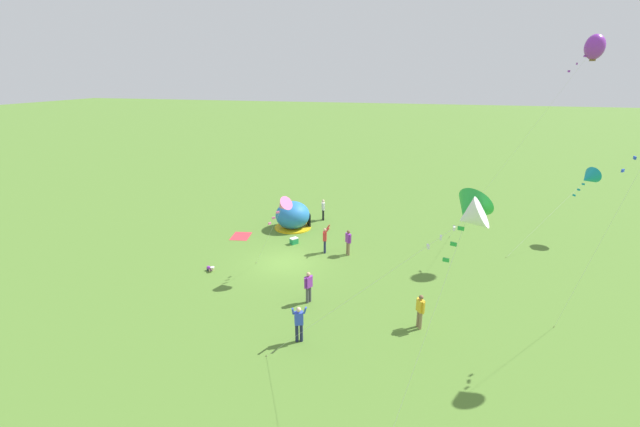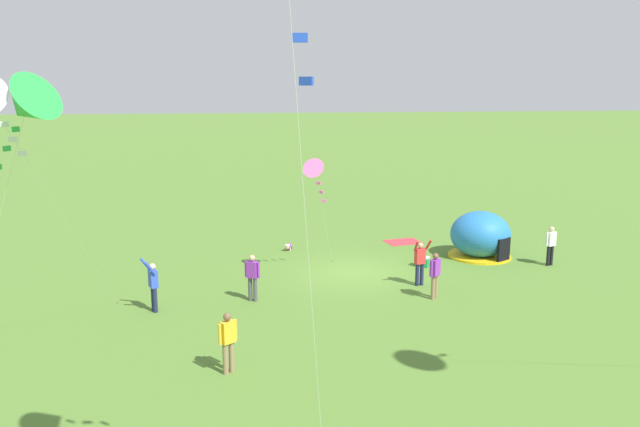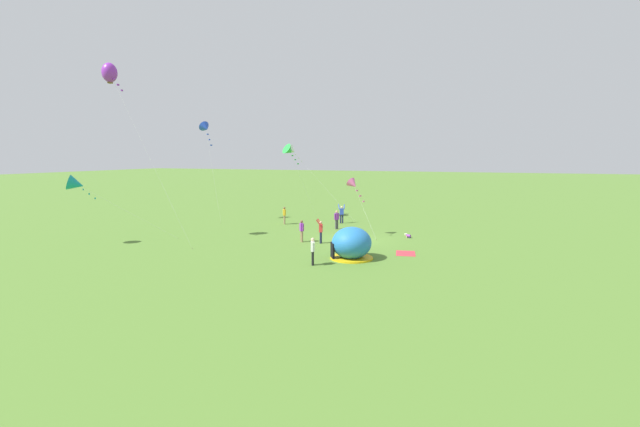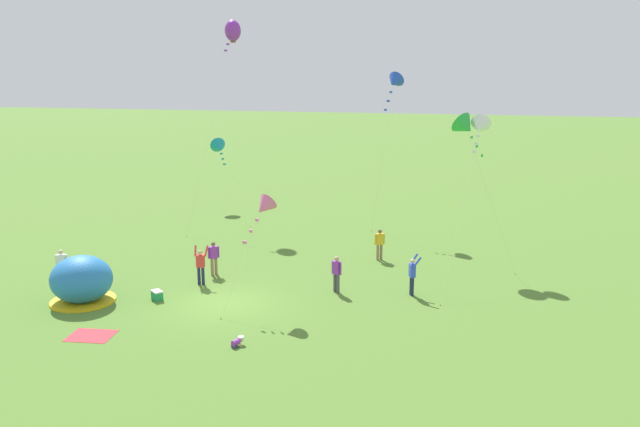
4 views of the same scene
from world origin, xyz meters
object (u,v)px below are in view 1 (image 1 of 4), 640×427
object	(u,v)px
kite_white	(470,217)
kite_pink	(283,206)
toddler_crawling	(211,268)
person_far_back	(348,241)
kite_purple	(595,47)
person_arms_raised	(325,239)
person_strolling	(308,286)
person_near_tent	(420,310)
kite_green	(470,210)
cooler_box	(294,241)
kite_teal	(588,178)
person_flying_kite	(299,322)
person_watching_sky	(323,209)
popup_tent	(293,216)

from	to	relation	value
kite_white	kite_pink	bearing A→B (deg)	-132.19
toddler_crawling	kite_white	xyz separation A→B (m)	(7.74, 13.79, 7.06)
toddler_crawling	person_far_back	xyz separation A→B (m)	(-4.63, 7.52, 0.79)
kite_purple	kite_pink	size ratio (longest dim) A/B	2.78
person_arms_raised	toddler_crawling	bearing A→B (deg)	-52.66
person_strolling	person_arms_raised	distance (m)	6.56
person_near_tent	kite_green	bearing A→B (deg)	17.44
kite_white	cooler_box	bearing A→B (deg)	-142.03
kite_white	person_strolling	bearing A→B (deg)	-129.60
cooler_box	person_arms_raised	world-z (taller)	person_arms_raised
kite_teal	person_near_tent	bearing A→B (deg)	-35.73
toddler_crawling	person_strolling	xyz separation A→B (m)	(1.96, 6.80, 0.79)
kite_white	person_flying_kite	bearing A→B (deg)	-110.32
person_flying_kite	kite_purple	xyz separation A→B (m)	(-14.72, 13.70, 11.88)
kite_green	kite_teal	xyz separation A→B (m)	(-18.51, 9.00, -2.62)
person_flying_kite	kite_green	xyz separation A→B (m)	(1.65, 6.42, 6.23)
person_strolling	kite_purple	distance (m)	21.77
person_near_tent	person_far_back	distance (m)	8.98
person_flying_kite	person_strolling	bearing A→B (deg)	-170.14
person_arms_raised	kite_white	distance (m)	15.85
person_arms_raised	kite_pink	xyz separation A→B (m)	(3.88, -1.46, 3.33)
cooler_box	kite_white	world-z (taller)	kite_white
person_strolling	person_arms_raised	bearing A→B (deg)	-172.74
person_strolling	kite_purple	world-z (taller)	kite_purple
person_watching_sky	kite_purple	xyz separation A→B (m)	(1.61, 16.96, 11.91)
kite_purple	kite_white	size ratio (longest dim) A/B	1.68
popup_tent	kite_purple	xyz separation A→B (m)	(-0.84, 18.73, 11.88)
person_watching_sky	person_arms_raised	world-z (taller)	person_arms_raised
cooler_box	toddler_crawling	xyz separation A→B (m)	(5.47, -3.48, -0.04)
kite_green	kite_purple	xyz separation A→B (m)	(-16.37, 7.28, 5.65)
person_arms_raised	kite_white	world-z (taller)	kite_white
popup_tent	person_far_back	distance (m)	6.46
person_flying_kite	person_near_tent	world-z (taller)	person_flying_kite
person_strolling	person_watching_sky	size ratio (longest dim) A/B	1.00
toddler_crawling	person_far_back	distance (m)	8.87
toddler_crawling	person_watching_sky	xyz separation A→B (m)	(-10.97, 4.13, 0.79)
toddler_crawling	kite_teal	world-z (taller)	kite_teal
person_flying_kite	kite_pink	distance (m)	7.48
cooler_box	kite_purple	xyz separation A→B (m)	(-3.89, 17.61, 12.66)
person_far_back	kite_teal	distance (m)	17.15
kite_purple	person_near_tent	bearing A→B (deg)	-35.16
person_watching_sky	person_near_tent	bearing A→B (deg)	31.22
person_strolling	kite_purple	xyz separation A→B (m)	(-11.31, 14.29, 11.91)
person_far_back	kite_white	xyz separation A→B (m)	(12.37, 6.26, 6.28)
person_strolling	person_far_back	distance (m)	6.62
kite_purple	kite_white	xyz separation A→B (m)	(17.09, -7.30, -5.64)
toddler_crawling	person_flying_kite	distance (m)	9.17
person_far_back	kite_white	distance (m)	15.22
toddler_crawling	person_strolling	bearing A→B (deg)	73.95
person_flying_kite	person_arms_raised	size ratio (longest dim) A/B	1.00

